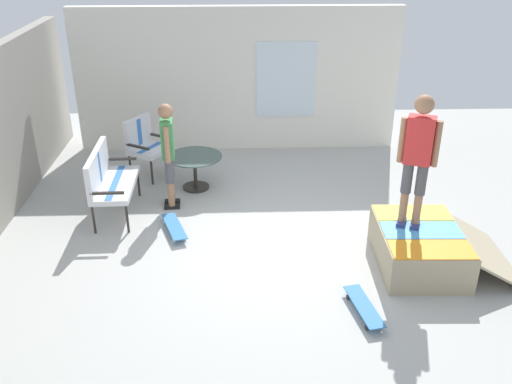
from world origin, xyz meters
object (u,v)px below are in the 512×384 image
skateboard_spare (364,307)px  skateboard_by_bench (174,227)px  person_watching (168,149)px  patio_bench (107,177)px  patio_table (195,165)px  skate_ramp (421,247)px  patio_chair_near_house (144,142)px  person_skater (418,152)px

skateboard_spare → skateboard_by_bench: bearing=50.7°
person_watching → skateboard_by_bench: size_ratio=2.00×
patio_bench → patio_table: 1.51m
person_watching → skateboard_spare: person_watching is taller
skate_ramp → skateboard_by_bench: size_ratio=2.12×
skate_ramp → patio_table: 3.87m
patio_chair_near_house → person_skater: person_skater is taller
skate_ramp → person_watching: 3.86m
patio_chair_near_house → person_watching: person_watching is taller
patio_chair_near_house → skateboard_spare: size_ratio=1.24×
patio_bench → skateboard_by_bench: size_ratio=1.53×
patio_bench → skateboard_by_bench: 1.29m
patio_chair_near_house → patio_bench: bearing=166.6°
patio_chair_near_house → person_watching: (-1.21, -0.56, 0.34)m
person_watching → skateboard_by_bench: (-0.82, -0.11, -0.87)m
skate_ramp → patio_chair_near_house: size_ratio=1.71×
skate_ramp → person_watching: (1.76, 3.37, 0.70)m
patio_table → patio_chair_near_house: bearing=57.1°
skate_ramp → patio_table: patio_table is taller
person_skater → skateboard_spare: (-1.10, 0.76, -1.43)m
patio_table → skateboard_by_bench: patio_table is taller
patio_table → skateboard_by_bench: size_ratio=1.10×
patio_bench → skateboard_spare: bearing=-126.9°
patio_bench → patio_table: size_ratio=1.40×
person_skater → skate_ramp: bearing=-126.8°
patio_chair_near_house → person_skater: (-2.84, -3.76, 0.90)m
person_skater → person_watching: bearing=63.0°
patio_table → person_watching: 0.90m
person_watching → skateboard_by_bench: 1.20m
patio_table → skateboard_spare: patio_table is taller
patio_table → person_skater: person_skater is taller
patio_bench → skateboard_spare: size_ratio=1.53×
skateboard_by_bench → person_watching: bearing=7.9°
patio_bench → person_watching: bearing=-76.1°
patio_chair_near_house → skateboard_spare: (-3.93, -2.99, -0.53)m
skate_ramp → skateboard_by_bench: (0.94, 3.25, -0.17)m
patio_bench → skateboard_by_bench: (-0.60, -1.01, -0.53)m
person_skater → skateboard_spare: bearing=145.2°
patio_bench → skateboard_spare: 4.20m
patio_chair_near_house → person_watching: bearing=-155.2°
patio_chair_near_house → person_skater: bearing=-127.1°
skate_ramp → person_watching: size_ratio=1.06×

